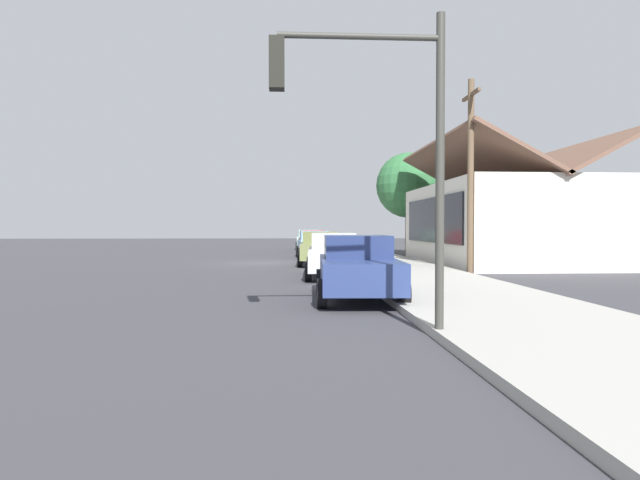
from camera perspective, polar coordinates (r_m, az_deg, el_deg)
The scene contains 13 objects.
ground_plane at distance 26.75m, azimuth -5.89°, elevation -2.48°, with size 120.00×120.00×0.00m, color #38383D.
sidewalk_curb at distance 27.08m, azimuth 6.04°, elevation -2.27°, with size 60.00×4.20×0.16m, color #A3A099.
car_seafoam at distance 43.63m, azimuth -1.18°, elevation 0.08°, with size 4.68×2.25×1.59m.
car_cherry at distance 37.78m, azimuth -0.77°, elevation -0.12°, with size 4.56×2.18×1.59m.
car_skyblue at distance 31.29m, azimuth -0.63°, elevation -0.43°, with size 4.45×2.13×1.59m.
car_olive at distance 25.46m, azimuth -0.00°, elevation -0.83°, with size 4.91×2.23×1.59m.
car_silver at distance 19.09m, azimuth 1.45°, elevation -1.57°, with size 4.83×2.17×1.59m.
car_navy at distance 13.20m, azimuth 4.08°, elevation -2.89°, with size 4.39×2.19×1.59m.
storefront_building at distance 28.10m, azimuth 19.25°, elevation 1.94°, with size 12.57×7.68×6.02m.
shade_tree at distance 35.80m, azimuth 9.53°, elevation 5.80°, with size 4.33×4.33×6.76m.
traffic_light_main at distance 8.64m, azimuth 5.87°, elevation 12.70°, with size 0.37×2.79×5.20m.
utility_pole_wooden at distance 21.41m, azimuth 15.91°, elevation 7.04°, with size 1.80×0.24×7.50m.
fire_hydrant_red at distance 30.45m, azimuth 2.33°, elevation -1.07°, with size 0.22×0.22×0.71m.
Camera 1 is at (26.67, 1.19, 1.79)m, focal length 29.72 mm.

